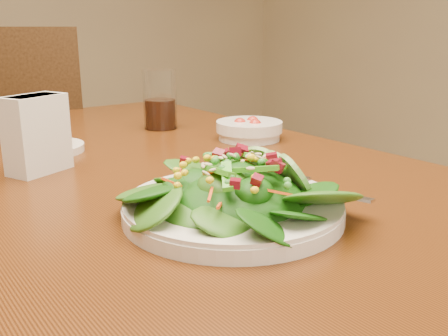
{
  "coord_description": "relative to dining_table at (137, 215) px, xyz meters",
  "views": [
    {
      "loc": [
        -0.4,
        -0.81,
        1.0
      ],
      "look_at": [
        -0.02,
        -0.3,
        0.81
      ],
      "focal_mm": 40.0,
      "sensor_mm": 36.0,
      "label": 1
    }
  ],
  "objects": [
    {
      "name": "dining_table",
      "position": [
        0.0,
        0.0,
        0.0
      ],
      "size": [
        0.9,
        1.4,
        0.75
      ],
      "color": "#53290D",
      "rests_on": "ground_plane"
    },
    {
      "name": "chair_far",
      "position": [
        0.02,
        0.9,
        -0.12
      ],
      "size": [
        0.59,
        0.6,
        1.0
      ],
      "rotation": [
        0.0,
        0.0,
        2.77
      ],
      "color": "#3B2410",
      "rests_on": "ground_plane"
    },
    {
      "name": "salad_plate",
      "position": [
        -0.01,
        -0.32,
        0.13
      ],
      "size": [
        0.3,
        0.29,
        0.09
      ],
      "rotation": [
        0.0,
        0.0,
        0.43
      ],
      "color": "white",
      "rests_on": "dining_table"
    },
    {
      "name": "bread_plate",
      "position": [
        -0.1,
        0.19,
        0.13
      ],
      "size": [
        0.15,
        0.15,
        0.08
      ],
      "color": "white",
      "rests_on": "dining_table"
    },
    {
      "name": "tomato_bowl",
      "position": [
        0.31,
        0.04,
        0.12
      ],
      "size": [
        0.15,
        0.15,
        0.05
      ],
      "color": "white",
      "rests_on": "dining_table"
    },
    {
      "name": "drinking_glass",
      "position": [
        0.21,
        0.27,
        0.16
      ],
      "size": [
        0.08,
        0.08,
        0.14
      ],
      "color": "silver",
      "rests_on": "dining_table"
    },
    {
      "name": "napkin_holder",
      "position": [
        -0.15,
        0.06,
        0.17
      ],
      "size": [
        0.12,
        0.09,
        0.13
      ],
      "rotation": [
        0.0,
        0.0,
        0.41
      ],
      "color": "white",
      "rests_on": "dining_table"
    }
  ]
}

